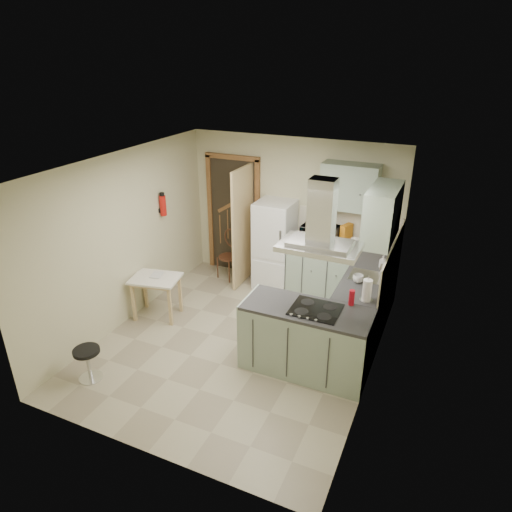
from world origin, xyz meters
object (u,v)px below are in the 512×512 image
at_px(extractor_hood, 320,247).
at_px(drop_leaf_table, 157,297).
at_px(microwave, 320,235).
at_px(bentwood_chair, 229,257).
at_px(fridge, 275,245).
at_px(stool, 89,364).
at_px(peninsula, 306,339).

bearing_deg(extractor_hood, drop_leaf_table, 173.08).
bearing_deg(microwave, bentwood_chair, -174.81).
height_order(fridge, microwave, fridge).
relative_size(extractor_hood, drop_leaf_table, 1.29).
height_order(fridge, extractor_hood, extractor_hood).
relative_size(drop_leaf_table, stool, 1.62).
xyz_separation_m(stool, microwave, (1.91, 3.23, 0.84)).
xyz_separation_m(extractor_hood, bentwood_chair, (-2.16, 1.91, -1.32)).
height_order(drop_leaf_table, stool, drop_leaf_table).
distance_m(peninsula, drop_leaf_table, 2.48).
bearing_deg(peninsula, fridge, 121.74).
bearing_deg(drop_leaf_table, fridge, 41.97).
distance_m(fridge, bentwood_chair, 0.91).
distance_m(fridge, stool, 3.47).
bearing_deg(bentwood_chair, microwave, 18.77).
height_order(bentwood_chair, microwave, microwave).
bearing_deg(peninsula, bentwood_chair, 137.23).
bearing_deg(microwave, peninsula, -73.96).
bearing_deg(fridge, drop_leaf_table, -126.39).
bearing_deg(extractor_hood, microwave, 105.77).
bearing_deg(microwave, extractor_hood, -71.23).
xyz_separation_m(extractor_hood, microwave, (-0.56, 1.97, -0.66)).
distance_m(fridge, peninsula, 2.35).
xyz_separation_m(drop_leaf_table, bentwood_chair, (0.39, 1.60, 0.07)).
bearing_deg(stool, microwave, 59.30).
distance_m(fridge, extractor_hood, 2.57).
xyz_separation_m(fridge, peninsula, (1.22, -1.98, -0.30)).
xyz_separation_m(peninsula, drop_leaf_table, (-2.46, 0.31, -0.12)).
bearing_deg(extractor_hood, fridge, 123.79).
relative_size(stool, microwave, 0.77).
relative_size(extractor_hood, microwave, 1.60).
relative_size(drop_leaf_table, microwave, 1.25).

